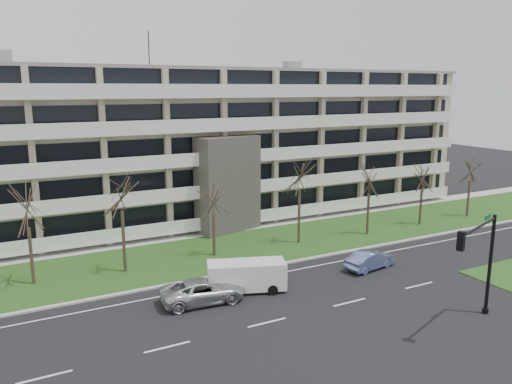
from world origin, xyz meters
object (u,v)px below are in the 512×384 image
blue_sedan (370,260)px  silver_pickup (203,291)px  traffic_signal (481,255)px  white_van (247,274)px

blue_sedan → silver_pickup: bearing=79.3°
silver_pickup → traffic_signal: 16.65m
silver_pickup → blue_sedan: silver_pickup is taller
silver_pickup → traffic_signal: traffic_signal is taller
white_van → blue_sedan: bearing=16.1°
blue_sedan → white_van: size_ratio=0.76×
white_van → traffic_signal: (9.52, -10.37, 2.93)m
blue_sedan → white_van: (-10.01, 0.59, 0.51)m
silver_pickup → traffic_signal: bearing=-123.0°
traffic_signal → blue_sedan: bearing=67.4°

